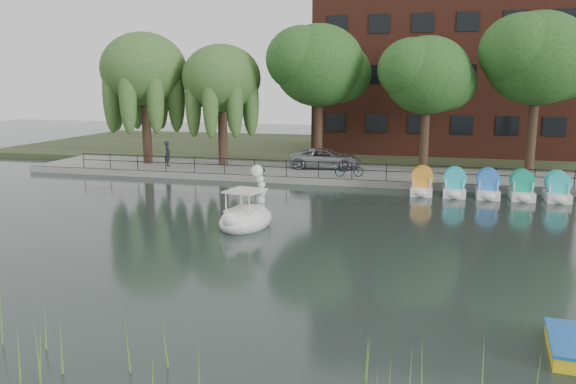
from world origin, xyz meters
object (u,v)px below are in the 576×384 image
at_px(bicycle, 349,168).
at_px(minivan, 325,157).
at_px(yellow_rowboat, 574,346).
at_px(pedestrian, 168,152).
at_px(swan_boat, 247,214).

bearing_deg(bicycle, minivan, 21.44).
relative_size(minivan, bicycle, 3.16).
bearing_deg(yellow_rowboat, pedestrian, 138.98).
relative_size(bicycle, swan_boat, 0.52).
height_order(bicycle, swan_boat, swan_boat).
xyz_separation_m(minivan, swan_boat, (-0.61, -14.51, -0.60)).
xyz_separation_m(minivan, pedestrian, (-10.52, -1.78, 0.23)).
xyz_separation_m(bicycle, pedestrian, (-12.54, 1.13, 0.49)).
distance_m(minivan, pedestrian, 10.68).
bearing_deg(swan_boat, minivan, 99.25).
distance_m(minivan, bicycle, 3.55).
xyz_separation_m(pedestrian, yellow_rowboat, (20.63, -21.63, -1.18)).
bearing_deg(yellow_rowboat, swan_boat, 145.62).
height_order(minivan, swan_boat, swan_boat).
bearing_deg(bicycle, pedestrian, 71.61).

